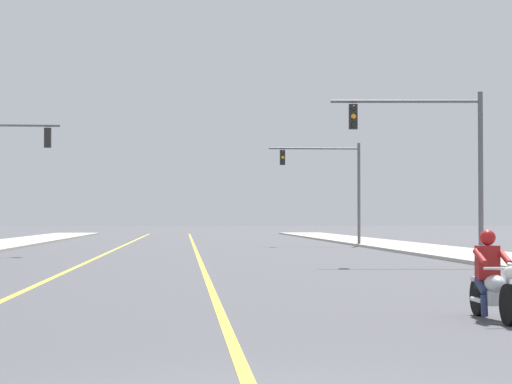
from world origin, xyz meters
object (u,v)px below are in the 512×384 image
object	(u,v)px
motorcycle_with_rider	(492,284)
traffic_signal_near_right	(437,149)
traffic_signal_near_left	(1,166)
traffic_signal_mid_right	(333,177)

from	to	relation	value
motorcycle_with_rider	traffic_signal_near_right	xyz separation A→B (m)	(4.09, 18.81, 3.55)
motorcycle_with_rider	traffic_signal_near_left	xyz separation A→B (m)	(-13.19, 29.08, 3.44)
motorcycle_with_rider	traffic_signal_near_left	size ratio (longest dim) A/B	0.35
motorcycle_with_rider	traffic_signal_mid_right	size ratio (longest dim) A/B	0.35
traffic_signal_near_left	motorcycle_with_rider	bearing A→B (deg)	-65.61
traffic_signal_near_left	traffic_signal_mid_right	distance (m)	21.78
traffic_signal_mid_right	traffic_signal_near_left	bearing A→B (deg)	-142.06
traffic_signal_near_right	traffic_signal_mid_right	size ratio (longest dim) A/B	1.00
motorcycle_with_rider	traffic_signal_near_right	bearing A→B (deg)	77.72
motorcycle_with_rider	traffic_signal_mid_right	distance (m)	42.80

